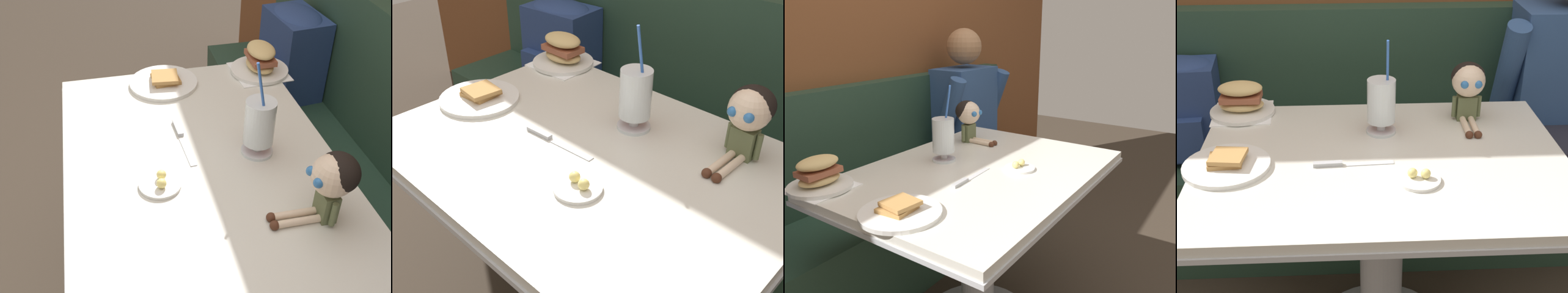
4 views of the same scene
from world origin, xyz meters
TOP-DOWN VIEW (x-y plane):
  - booth_bench at (0.00, 0.81)m, footprint 2.60×0.48m
  - diner_table at (0.00, 0.18)m, footprint 1.11×0.81m
  - toast_plate at (-0.45, 0.15)m, footprint 0.25×0.25m
  - milkshake_glass at (0.01, 0.35)m, footprint 0.10×0.10m
  - sandwich_plate at (-0.46, 0.52)m, footprint 0.22×0.22m
  - butter_saucer at (0.09, 0.04)m, footprint 0.12×0.12m
  - butter_knife at (-0.13, 0.14)m, footprint 0.24×0.03m
  - seated_doll at (0.30, 0.44)m, footprint 0.11×0.22m
  - backpack at (-0.75, 0.78)m, footprint 0.32×0.27m

SIDE VIEW (x-z plane):
  - booth_bench at x=0.00m, z-range -0.17..0.83m
  - diner_table at x=0.00m, z-range 0.17..0.91m
  - backpack at x=-0.75m, z-range 0.46..0.86m
  - butter_knife at x=-0.13m, z-range 0.74..0.75m
  - butter_saucer at x=0.09m, z-range 0.73..0.77m
  - toast_plate at x=-0.45m, z-range 0.73..0.77m
  - sandwich_plate at x=-0.46m, z-range 0.73..0.84m
  - milkshake_glass at x=0.01m, z-range 0.68..1.00m
  - seated_doll at x=0.30m, z-range 0.77..0.97m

